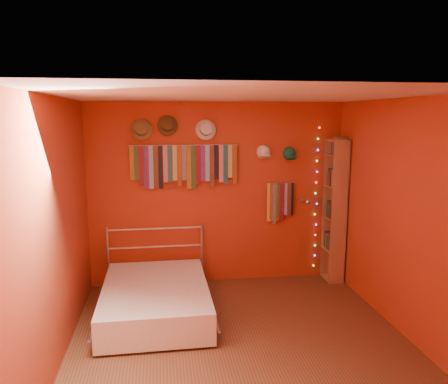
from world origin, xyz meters
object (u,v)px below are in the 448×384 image
bookshelf (338,210)px  bed (156,299)px  tie_rack (184,164)px  reading_lamp (307,202)px

bookshelf → bed: size_ratio=1.12×
tie_rack → bed: tie_rack is taller
tie_rack → reading_lamp: bearing=-5.7°
tie_rack → reading_lamp: (1.66, -0.17, -0.53)m
tie_rack → bed: (-0.41, -0.94, -1.47)m
tie_rack → reading_lamp: tie_rack is taller
tie_rack → reading_lamp: 1.75m
tie_rack → bookshelf: size_ratio=0.72×
tie_rack → bookshelf: 2.23m
bookshelf → bed: bearing=-162.8°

